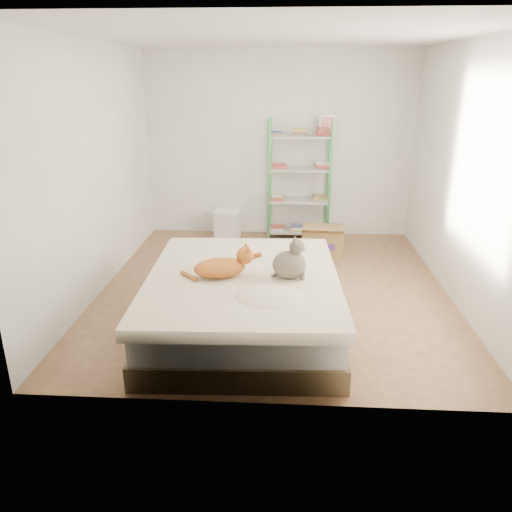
# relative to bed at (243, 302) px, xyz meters

# --- Properties ---
(room) EXTENTS (3.81, 4.21, 2.61)m
(room) POSITION_rel_bed_xyz_m (0.26, 0.97, 1.03)
(room) COLOR #A0774D
(room) RESTS_ON ground
(bed) EXTENTS (1.79, 2.20, 0.55)m
(bed) POSITION_rel_bed_xyz_m (0.00, 0.00, 0.00)
(bed) COLOR brown
(bed) RESTS_ON ground
(orange_cat) EXTENTS (0.61, 0.44, 0.22)m
(orange_cat) POSITION_rel_bed_xyz_m (-0.20, -0.06, 0.38)
(orange_cat) COLOR #C65526
(orange_cat) RESTS_ON bed
(grey_cat) EXTENTS (0.33, 0.28, 0.37)m
(grey_cat) POSITION_rel_bed_xyz_m (0.42, -0.05, 0.46)
(grey_cat) COLOR gray
(grey_cat) RESTS_ON bed
(shelf_unit) EXTENTS (0.91, 0.36, 1.74)m
(shelf_unit) POSITION_rel_bed_xyz_m (0.57, 2.85, 0.55)
(shelf_unit) COLOR green
(shelf_unit) RESTS_ON ground
(cardboard_box) EXTENTS (0.56, 0.54, 0.43)m
(cardboard_box) POSITION_rel_bed_xyz_m (0.87, 2.11, -0.08)
(cardboard_box) COLOR #A27C40
(cardboard_box) RESTS_ON ground
(white_bin) EXTENTS (0.41, 0.38, 0.41)m
(white_bin) POSITION_rel_bed_xyz_m (-0.47, 2.75, -0.07)
(white_bin) COLOR white
(white_bin) RESTS_ON ground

